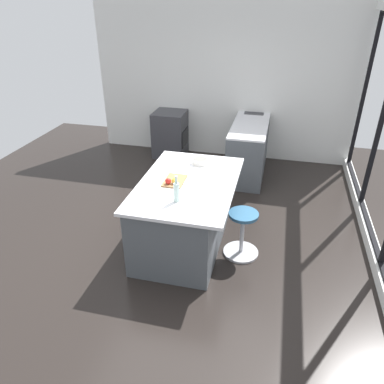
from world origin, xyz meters
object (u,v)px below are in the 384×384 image
Objects in this scene: stool_by_window at (242,235)px; cutting_board at (175,181)px; fruit_bowl at (200,161)px; apple_yellow at (175,181)px; apple_red at (168,181)px; water_bottle at (176,192)px; oven_range at (170,134)px; kitchen_island at (185,212)px.

stool_by_window is 1.06m from cutting_board.
fruit_bowl is at bearing 162.17° from cutting_board.
apple_red is (0.03, -0.07, 0.00)m from apple_yellow.
stool_by_window is at bearing 85.74° from cutting_board.
fruit_bowl is (-0.67, 0.16, -0.02)m from apple_yellow.
fruit_bowl is (-0.65, -0.68, 0.64)m from stool_by_window.
cutting_board is at bearing 158.59° from apple_red.
apple_red is (0.05, -0.91, 0.66)m from stool_by_window.
apple_yellow is 0.23× the size of water_bottle.
water_bottle reaches higher than fruit_bowl.
fruit_bowl is at bearing 26.37° from oven_range.
stool_by_window is 1.66× the size of cutting_board.
oven_range is at bearing -148.08° from stool_by_window.
water_bottle is (3.24, 1.06, 0.56)m from oven_range.
water_bottle is (0.39, -0.71, 0.72)m from stool_by_window.
water_bottle is (0.34, 0.20, 0.07)m from apple_red.
stool_by_window is 1.07m from apple_yellow.
apple_red reaches higher than stool_by_window.
apple_yellow is at bearing -161.04° from water_bottle.
oven_range is at bearing -161.99° from apple_yellow.
apple_red is 0.34× the size of fruit_bowl.
water_bottle is at bearing 18.83° from cutting_board.
kitchen_island is at bearing -96.86° from stool_by_window.
oven_range is 2.93m from kitchen_island.
apple_red is at bearing -149.64° from water_bottle.
kitchen_island is 5.62× the size of water_bottle.
cutting_board is 0.13m from apple_red.
apple_yellow is at bearing 18.01° from oven_range.
oven_range is at bearing -159.71° from kitchen_island.
cutting_board is at bearing -161.17° from water_bottle.
oven_range is 12.27× the size of apple_red.
oven_range is at bearing -161.88° from water_bottle.
apple_red is (0.11, -0.04, 0.05)m from cutting_board.
oven_range reaches higher than stool_by_window.
stool_by_window is 8.42× the size of apple_yellow.
water_bottle is at bearing -61.20° from stool_by_window.
kitchen_island is 2.95× the size of stool_by_window.
water_bottle is at bearing 30.36° from apple_red.
apple_red reaches higher than oven_range.
apple_yellow reaches higher than cutting_board.
water_bottle reaches higher than apple_red.
stool_by_window is at bearing 91.50° from apple_yellow.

